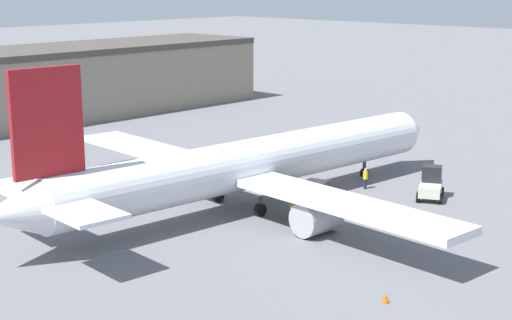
% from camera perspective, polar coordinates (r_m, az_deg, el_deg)
% --- Properties ---
extents(ground_plane, '(400.00, 400.00, 0.00)m').
position_cam_1_polar(ground_plane, '(56.27, 0.00, -3.25)').
color(ground_plane, slate).
extents(airplane, '(39.84, 36.71, 11.05)m').
position_cam_1_polar(airplane, '(54.84, -0.78, -0.41)').
color(airplane, silver).
rests_on(airplane, ground_plane).
extents(ground_crew_worker, '(0.35, 0.35, 1.61)m').
position_cam_1_polar(ground_crew_worker, '(60.80, 7.96, -1.30)').
color(ground_crew_worker, '#1E2338').
rests_on(ground_crew_worker, ground_plane).
extents(baggage_tug, '(3.15, 2.79, 2.37)m').
position_cam_1_polar(baggage_tug, '(58.84, 12.60, -1.77)').
color(baggage_tug, beige).
rests_on(baggage_tug, ground_plane).
extents(belt_loader_truck, '(3.58, 2.77, 2.30)m').
position_cam_1_polar(belt_loader_truck, '(53.47, 4.11, -2.95)').
color(belt_loader_truck, yellow).
rests_on(belt_loader_truck, ground_plane).
extents(safety_cone_near, '(0.36, 0.36, 0.55)m').
position_cam_1_polar(safety_cone_near, '(40.23, 9.41, -9.87)').
color(safety_cone_near, '#EF590F').
rests_on(safety_cone_near, ground_plane).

